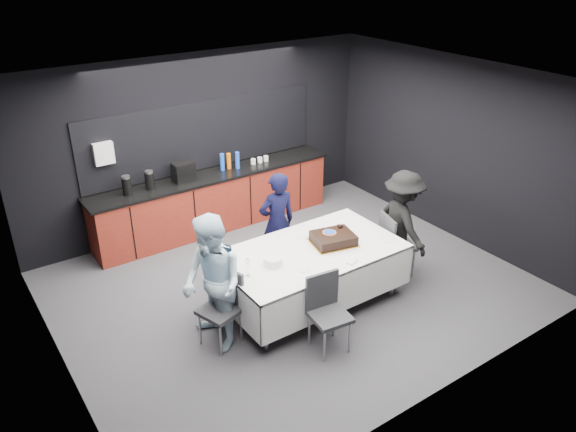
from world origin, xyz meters
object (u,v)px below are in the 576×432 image
object	(u,v)px
champagne_flute	(248,264)
person_right	(402,223)
plate_stack	(273,261)
cake_assembly	(333,238)
chair_left	(224,302)
person_left	(213,284)
party_table	(310,259)
chair_near	(326,307)
chair_right	(393,241)
person_center	(277,223)

from	to	relation	value
champagne_flute	person_right	bearing A→B (deg)	-0.79
plate_stack	person_right	size ratio (longest dim) A/B	0.15
cake_assembly	plate_stack	bearing A→B (deg)	179.96
chair_left	person_left	world-z (taller)	person_left
party_table	champagne_flute	bearing A→B (deg)	-175.59
chair_near	person_left	size ratio (longest dim) A/B	0.56
cake_assembly	person_right	xyz separation A→B (m)	(1.16, -0.08, -0.09)
champagne_flute	person_left	world-z (taller)	person_left
chair_left	plate_stack	bearing A→B (deg)	2.13
champagne_flute	person_left	distance (m)	0.47
person_left	plate_stack	bearing A→B (deg)	91.20
person_right	cake_assembly	bearing A→B (deg)	96.70
party_table	chair_right	distance (m)	1.36
chair_left	party_table	bearing A→B (deg)	2.56
plate_stack	chair_near	xyz separation A→B (m)	(0.22, -0.78, -0.30)
chair_near	champagne_flute	bearing A→B (deg)	128.62
chair_right	person_center	distance (m)	1.64
cake_assembly	champagne_flute	distance (m)	1.31
chair_left	person_left	distance (m)	0.32
plate_stack	chair_near	size ratio (longest dim) A/B	0.25
chair_near	chair_left	bearing A→B (deg)	140.49
plate_stack	champagne_flute	world-z (taller)	champagne_flute
plate_stack	champagne_flute	size ratio (longest dim) A/B	1.03
party_table	cake_assembly	world-z (taller)	cake_assembly
plate_stack	person_left	world-z (taller)	person_left
chair_near	person_right	world-z (taller)	person_right
cake_assembly	person_center	world-z (taller)	person_center
champagne_flute	chair_left	xyz separation A→B (m)	(-0.33, 0.02, -0.40)
champagne_flute	person_right	size ratio (longest dim) A/B	0.15
person_left	person_right	distance (m)	2.92
chair_right	chair_near	xyz separation A→B (m)	(-1.73, -0.69, 0.00)
plate_stack	chair_left	world-z (taller)	chair_left
cake_assembly	chair_right	xyz separation A→B (m)	(1.01, -0.09, -0.31)
chair_right	champagne_flute	bearing A→B (deg)	178.84
person_center	person_left	xyz separation A→B (m)	(-1.51, -0.97, 0.08)
plate_stack	chair_right	world-z (taller)	chair_right
plate_stack	champagne_flute	bearing A→B (deg)	-173.52
chair_left	person_center	distance (m)	1.70
cake_assembly	champagne_flute	xyz separation A→B (m)	(-1.30, -0.04, 0.09)
chair_right	person_left	distance (m)	2.79
cake_assembly	person_left	size ratio (longest dim) A/B	0.38
champagne_flute	chair_near	distance (m)	1.03
person_center	chair_near	bearing A→B (deg)	80.59
chair_left	chair_near	bearing A→B (deg)	-39.51
party_table	cake_assembly	xyz separation A→B (m)	(0.34, -0.03, 0.21)
chair_left	chair_near	size ratio (longest dim) A/B	1.00
chair_near	person_right	distance (m)	2.01
cake_assembly	chair_near	xyz separation A→B (m)	(-0.71, -0.78, -0.31)
party_table	chair_left	world-z (taller)	chair_left
chair_near	person_center	size ratio (longest dim) A/B	0.62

